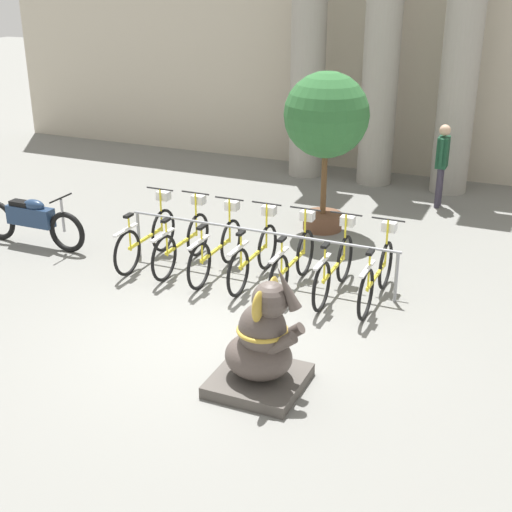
# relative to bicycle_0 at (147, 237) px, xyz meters

# --- Properties ---
(ground_plane) EXTENTS (60.00, 60.00, 0.00)m
(ground_plane) POSITION_rel_bicycle_0_xyz_m (2.16, -1.81, -0.42)
(ground_plane) COLOR slate
(building_facade) EXTENTS (20.00, 0.20, 6.00)m
(building_facade) POSITION_rel_bicycle_0_xyz_m (2.16, 6.79, 2.58)
(building_facade) COLOR #BCB29E
(building_facade) RESTS_ON ground_plane
(column_left) EXTENTS (0.94, 0.94, 5.16)m
(column_left) POSITION_rel_bicycle_0_xyz_m (0.57, 5.79, 2.20)
(column_left) COLOR gray
(column_left) RESTS_ON ground_plane
(column_middle) EXTENTS (0.94, 0.94, 5.16)m
(column_middle) POSITION_rel_bicycle_0_xyz_m (2.16, 5.79, 2.20)
(column_middle) COLOR gray
(column_middle) RESTS_ON ground_plane
(column_right) EXTENTS (0.94, 0.94, 5.16)m
(column_right) POSITION_rel_bicycle_0_xyz_m (3.75, 5.79, 2.20)
(column_right) COLOR gray
(column_right) RESTS_ON ground_plane
(bike_rack) EXTENTS (4.32, 0.05, 0.77)m
(bike_rack) POSITION_rel_bicycle_0_xyz_m (1.86, 0.14, 0.19)
(bike_rack) COLOR gray
(bike_rack) RESTS_ON ground_plane
(bicycle_0) EXTENTS (0.48, 1.79, 1.09)m
(bicycle_0) POSITION_rel_bicycle_0_xyz_m (0.00, 0.00, 0.00)
(bicycle_0) COLOR black
(bicycle_0) RESTS_ON ground_plane
(bicycle_1) EXTENTS (0.48, 1.79, 1.09)m
(bicycle_1) POSITION_rel_bicycle_0_xyz_m (0.62, 0.04, 0.00)
(bicycle_1) COLOR black
(bicycle_1) RESTS_ON ground_plane
(bicycle_2) EXTENTS (0.48, 1.79, 1.09)m
(bicycle_2) POSITION_rel_bicycle_0_xyz_m (1.24, -0.01, 0.00)
(bicycle_2) COLOR black
(bicycle_2) RESTS_ON ground_plane
(bicycle_3) EXTENTS (0.48, 1.79, 1.09)m
(bicycle_3) POSITION_rel_bicycle_0_xyz_m (1.86, 0.01, 0.00)
(bicycle_3) COLOR black
(bicycle_3) RESTS_ON ground_plane
(bicycle_4) EXTENTS (0.48, 1.79, 1.09)m
(bicycle_4) POSITION_rel_bicycle_0_xyz_m (2.48, 0.01, 0.00)
(bicycle_4) COLOR black
(bicycle_4) RESTS_ON ground_plane
(bicycle_5) EXTENTS (0.48, 1.79, 1.09)m
(bicycle_5) POSITION_rel_bicycle_0_xyz_m (3.10, 0.03, 0.00)
(bicycle_5) COLOR black
(bicycle_5) RESTS_ON ground_plane
(bicycle_6) EXTENTS (0.48, 1.79, 1.09)m
(bicycle_6) POSITION_rel_bicycle_0_xyz_m (3.72, 0.03, 0.00)
(bicycle_6) COLOR black
(bicycle_6) RESTS_ON ground_plane
(elephant_statue) EXTENTS (1.00, 1.00, 1.55)m
(elephant_statue) POSITION_rel_bicycle_0_xyz_m (3.11, -2.63, 0.10)
(elephant_statue) COLOR #4C4742
(elephant_statue) RESTS_ON ground_plane
(motorcycle) EXTENTS (2.14, 0.55, 0.94)m
(motorcycle) POSITION_rel_bicycle_0_xyz_m (-2.14, -0.18, 0.04)
(motorcycle) COLOR black
(motorcycle) RESTS_ON ground_plane
(person_pedestrian) EXTENTS (0.21, 0.47, 1.62)m
(person_pedestrian) POSITION_rel_bicycle_0_xyz_m (3.75, 4.67, 0.54)
(person_pedestrian) COLOR #383342
(person_pedestrian) RESTS_ON ground_plane
(potted_tree) EXTENTS (1.46, 1.46, 2.79)m
(potted_tree) POSITION_rel_bicycle_0_xyz_m (2.08, 2.54, 1.55)
(potted_tree) COLOR brown
(potted_tree) RESTS_ON ground_plane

